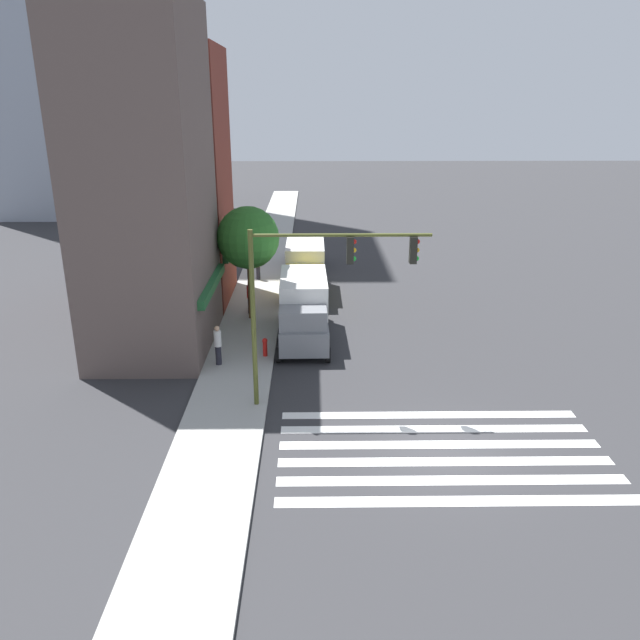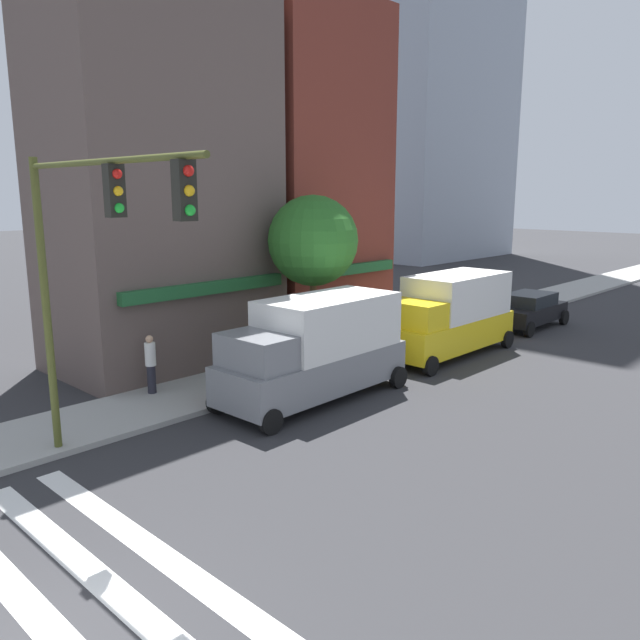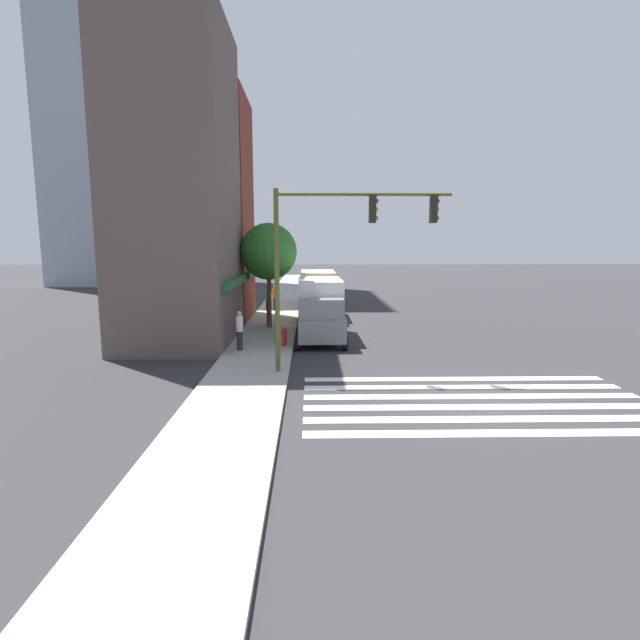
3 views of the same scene
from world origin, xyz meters
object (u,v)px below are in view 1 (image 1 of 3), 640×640
at_px(sedan_black, 306,254).
at_px(traffic_signal, 316,281).
at_px(pedestrian_white_shirt, 218,344).
at_px(fire_hydrant, 265,346).
at_px(street_tree, 248,238).
at_px(box_truck_yellow, 305,269).
at_px(box_truck_grey, 304,308).
at_px(pedestrian_red_jacket, 250,297).
at_px(pedestrian_orange_vest, 258,265).

bearing_deg(sedan_black, traffic_signal, -179.23).
relative_size(pedestrian_white_shirt, fire_hydrant, 2.10).
bearing_deg(traffic_signal, street_tree, 18.95).
height_order(fire_hydrant, street_tree, street_tree).
bearing_deg(box_truck_yellow, fire_hydrant, 170.04).
height_order(box_truck_yellow, pedestrian_white_shirt, box_truck_yellow).
bearing_deg(pedestrian_white_shirt, traffic_signal, 159.34).
height_order(sedan_black, fire_hydrant, sedan_black).
relative_size(box_truck_yellow, fire_hydrant, 7.37).
distance_m(box_truck_grey, pedestrian_red_jacket, 4.58).
distance_m(box_truck_grey, pedestrian_white_shirt, 4.95).
xyz_separation_m(pedestrian_red_jacket, fire_hydrant, (-5.89, -1.21, -0.46)).
bearing_deg(street_tree, fire_hydrant, -167.93).
bearing_deg(street_tree, pedestrian_red_jacket, 8.05).
distance_m(box_truck_grey, pedestrian_orange_vest, 10.54).
relative_size(sedan_black, fire_hydrant, 5.25).
relative_size(pedestrian_white_shirt, street_tree, 0.30).
xyz_separation_m(box_truck_grey, pedestrian_red_jacket, (3.51, 2.91, -0.51)).
xyz_separation_m(traffic_signal, pedestrian_orange_vest, (17.10, 3.57, -3.90)).
height_order(pedestrian_white_shirt, pedestrian_orange_vest, same).
bearing_deg(street_tree, sedan_black, -14.05).
height_order(box_truck_grey, street_tree, street_tree).
xyz_separation_m(sedan_black, fire_hydrant, (-16.34, 1.70, -0.23)).
relative_size(traffic_signal, box_truck_grey, 1.09).
bearing_deg(pedestrian_red_jacket, pedestrian_orange_vest, 63.21).
bearing_deg(fire_hydrant, street_tree, 12.07).
bearing_deg(pedestrian_white_shirt, street_tree, -77.09).
relative_size(box_truck_yellow, pedestrian_red_jacket, 3.50).
height_order(traffic_signal, pedestrian_white_shirt, traffic_signal).
bearing_deg(pedestrian_white_shirt, box_truck_yellow, -88.30).
height_order(box_truck_yellow, sedan_black, box_truck_yellow).
bearing_deg(box_truck_grey, box_truck_yellow, -1.08).
relative_size(fire_hydrant, street_tree, 0.14).
distance_m(pedestrian_orange_vest, street_tree, 8.05).
xyz_separation_m(pedestrian_orange_vest, fire_hydrant, (-12.47, -1.32, -0.46)).
xyz_separation_m(pedestrian_white_shirt, pedestrian_orange_vest, (13.39, -0.63, 0.00)).
distance_m(pedestrian_white_shirt, pedestrian_orange_vest, 13.40).
distance_m(sedan_black, pedestrian_orange_vest, 4.91).
xyz_separation_m(box_truck_grey, street_tree, (2.76, 2.80, 2.81)).
bearing_deg(fire_hydrant, pedestrian_white_shirt, 115.27).
xyz_separation_m(sedan_black, pedestrian_orange_vest, (-3.87, 3.02, 0.23)).
height_order(pedestrian_red_jacket, fire_hydrant, pedestrian_red_jacket).
distance_m(pedestrian_white_shirt, street_tree, 6.97).
distance_m(pedestrian_orange_vest, fire_hydrant, 12.55).
distance_m(box_truck_grey, sedan_black, 13.97).
bearing_deg(box_truck_yellow, pedestrian_white_shirt, 160.97).
relative_size(box_truck_yellow, pedestrian_orange_vest, 3.50).
distance_m(box_truck_yellow, pedestrian_red_jacket, 4.73).
bearing_deg(pedestrian_white_shirt, box_truck_grey, -116.96).
xyz_separation_m(box_truck_grey, box_truck_yellow, (7.20, 0.00, 0.00)).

